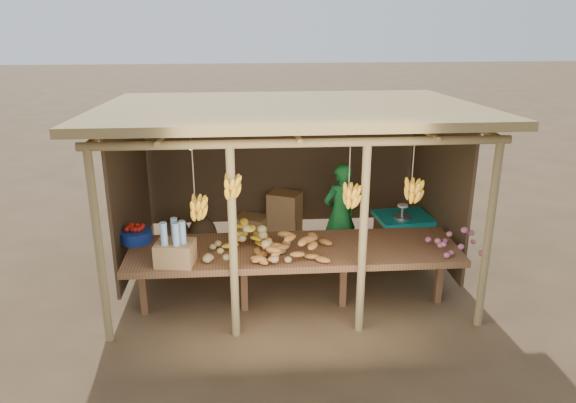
{
  "coord_description": "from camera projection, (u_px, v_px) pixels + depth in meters",
  "views": [
    {
      "loc": [
        -0.53,
        -7.01,
        3.51
      ],
      "look_at": [
        0.0,
        0.0,
        1.05
      ],
      "focal_mm": 35.0,
      "sensor_mm": 36.0,
      "label": 1
    }
  ],
  "objects": [
    {
      "name": "bottle_box",
      "position": [
        175.0,
        247.0,
        6.16
      ],
      "size": [
        0.45,
        0.38,
        0.52
      ],
      "color": "#A27848",
      "rests_on": "counter"
    },
    {
      "name": "tomato_basin",
      "position": [
        136.0,
        235.0,
        6.8
      ],
      "size": [
        0.39,
        0.39,
        0.21
      ],
      "rotation": [
        0.0,
        0.0,
        0.24
      ],
      "color": "navy",
      "rests_on": "counter"
    },
    {
      "name": "burlap_sacks",
      "position": [
        189.0,
        233.0,
        8.48
      ],
      "size": [
        0.85,
        0.45,
        0.6
      ],
      "color": "#4A3722",
      "rests_on": "ground"
    },
    {
      "name": "stall_structure",
      "position": [
        289.0,
        139.0,
        7.1
      ],
      "size": [
        4.7,
        3.5,
        2.43
      ],
      "color": "#967E4D",
      "rests_on": "ground"
    },
    {
      "name": "ground",
      "position": [
        288.0,
        273.0,
        7.79
      ],
      "size": [
        60.0,
        60.0,
        0.0
      ],
      "primitive_type": "plane",
      "color": "brown",
      "rests_on": "ground"
    },
    {
      "name": "banana_pile",
      "position": [
        249.0,
        232.0,
        6.64
      ],
      "size": [
        0.67,
        0.51,
        0.35
      ],
      "primitive_type": null,
      "rotation": [
        0.0,
        0.0,
        -0.3
      ],
      "color": "gold",
      "rests_on": "counter"
    },
    {
      "name": "onion_heap",
      "position": [
        460.0,
        238.0,
        6.47
      ],
      "size": [
        0.82,
        0.57,
        0.35
      ],
      "primitive_type": null,
      "rotation": [
        0.0,
        0.0,
        0.16
      ],
      "color": "#AA526B",
      "rests_on": "counter"
    },
    {
      "name": "potato_heap",
      "position": [
        246.0,
        242.0,
        6.35
      ],
      "size": [
        0.97,
        0.58,
        0.37
      ],
      "primitive_type": null,
      "rotation": [
        0.0,
        0.0,
        -0.01
      ],
      "color": "#97824E",
      "rests_on": "counter"
    },
    {
      "name": "vendor",
      "position": [
        340.0,
        214.0,
        7.92
      ],
      "size": [
        0.63,
        0.53,
        1.46
      ],
      "primitive_type": "imported",
      "rotation": [
        0.0,
        0.0,
        3.55
      ],
      "color": "#176828",
      "rests_on": "ground"
    },
    {
      "name": "counter",
      "position": [
        294.0,
        253.0,
        6.66
      ],
      "size": [
        3.9,
        1.05,
        0.8
      ],
      "color": "brown",
      "rests_on": "ground"
    },
    {
      "name": "tarp_crate",
      "position": [
        402.0,
        237.0,
        8.07
      ],
      "size": [
        0.82,
        0.72,
        0.9
      ],
      "color": "brown",
      "rests_on": "ground"
    },
    {
      "name": "sweet_potato_heap",
      "position": [
        292.0,
        240.0,
        6.4
      ],
      "size": [
        1.02,
        0.79,
        0.35
      ],
      "primitive_type": null,
      "rotation": [
        0.0,
        0.0,
        0.32
      ],
      "color": "#A6652A",
      "rests_on": "counter"
    },
    {
      "name": "carton_stack",
      "position": [
        274.0,
        220.0,
        8.81
      ],
      "size": [
        1.1,
        0.53,
        0.75
      ],
      "color": "#A27848",
      "rests_on": "ground"
    }
  ]
}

